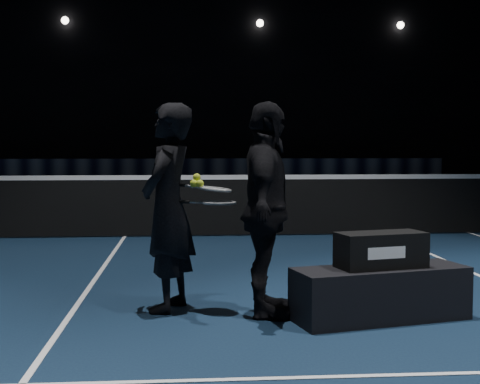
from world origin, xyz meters
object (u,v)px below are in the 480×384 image
object	(u,v)px
player_b	(266,210)
racket_bag	(381,250)
racket_upper	(215,189)
player_a	(168,207)
tennis_balls	(197,182)
racket_lower	(219,203)
player_bench	(380,293)

from	to	relation	value
player_b	racket_bag	bearing A→B (deg)	-92.24
racket_bag	racket_upper	world-z (taller)	racket_upper
player_a	tennis_balls	xyz separation A→B (m)	(0.24, -0.08, 0.22)
player_b	racket_upper	world-z (taller)	player_b
player_b	tennis_balls	xyz separation A→B (m)	(-0.56, 0.19, 0.22)
racket_lower	tennis_balls	size ratio (longest dim) A/B	5.67
racket_upper	tennis_balls	size ratio (longest dim) A/B	5.67
racket_bag	racket_lower	bearing A→B (deg)	152.87
player_a	racket_lower	world-z (taller)	player_a
tennis_balls	racket_upper	bearing A→B (deg)	-5.01
player_bench	player_a	xyz separation A→B (m)	(-1.72, 0.45, 0.67)
racket_lower	racket_upper	distance (m)	0.13
racket_bag	player_b	world-z (taller)	player_b
racket_bag	tennis_balls	size ratio (longest dim) A/B	5.92
racket_upper	player_bench	bearing A→B (deg)	-0.73
player_bench	racket_bag	size ratio (longest dim) A/B	2.00
racket_bag	player_a	distance (m)	1.80
player_a	racket_upper	size ratio (longest dim) A/B	2.60
player_b	player_a	bearing A→B (deg)	80.43
player_bench	racket_bag	xyz separation A→B (m)	(0.00, 0.00, 0.36)
racket_lower	player_bench	bearing A→B (deg)	5.12
racket_upper	player_b	bearing A→B (deg)	-9.08
player_b	racket_upper	bearing A→B (deg)	75.35
racket_bag	tennis_balls	world-z (taller)	tennis_balls
player_bench	tennis_balls	xyz separation A→B (m)	(-1.47, 0.38, 0.89)
player_b	tennis_balls	distance (m)	0.63
player_bench	player_b	size ratio (longest dim) A/B	0.81
racket_upper	tennis_balls	xyz separation A→B (m)	(-0.15, 0.01, 0.06)
player_a	player_bench	bearing A→B (deg)	94.40
racket_bag	racket_upper	distance (m)	1.45
tennis_balls	racket_lower	bearing A→B (deg)	-20.05
player_a	tennis_balls	distance (m)	0.34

